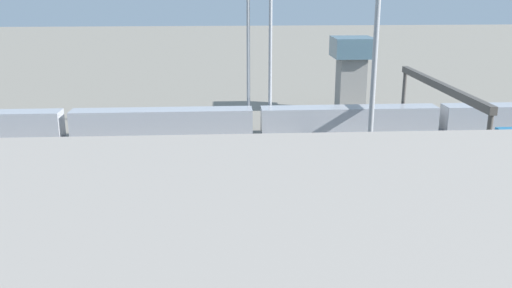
% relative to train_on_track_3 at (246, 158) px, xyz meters
% --- Properties ---
extents(ground_plane, '(400.00, 400.00, 0.00)m').
position_rel_train_on_track_3_xyz_m(ground_plane, '(-4.76, -5.00, -2.07)').
color(ground_plane, gray).
extents(track_bed_0, '(140.00, 2.80, 0.12)m').
position_rel_train_on_track_3_xyz_m(track_bed_0, '(-4.76, -15.00, -2.01)').
color(track_bed_0, '#3D3833').
rests_on(track_bed_0, ground_plane).
extents(track_bed_1, '(140.00, 2.80, 0.12)m').
position_rel_train_on_track_3_xyz_m(track_bed_1, '(-4.76, -10.00, -2.01)').
color(track_bed_1, '#3D3833').
rests_on(track_bed_1, ground_plane).
extents(track_bed_2, '(140.00, 2.80, 0.12)m').
position_rel_train_on_track_3_xyz_m(track_bed_2, '(-4.76, -5.00, -2.01)').
color(track_bed_2, '#3D3833').
rests_on(track_bed_2, ground_plane).
extents(track_bed_3, '(140.00, 2.80, 0.12)m').
position_rel_train_on_track_3_xyz_m(track_bed_3, '(-4.76, 0.00, -2.01)').
color(track_bed_3, '#4C443D').
rests_on(track_bed_3, ground_plane).
extents(track_bed_4, '(140.00, 2.80, 0.12)m').
position_rel_train_on_track_3_xyz_m(track_bed_4, '(-4.76, 5.00, -2.01)').
color(track_bed_4, '#4C443D').
rests_on(track_bed_4, ground_plane).
extents(train_on_track_3, '(90.60, 3.06, 4.40)m').
position_rel_train_on_track_3_xyz_m(train_on_track_3, '(0.00, 0.00, 0.00)').
color(train_on_track_3, '#1E6B9E').
rests_on(train_on_track_3, ground_plane).
extents(train_on_track_0, '(139.00, 3.00, 4.40)m').
position_rel_train_on_track_3_xyz_m(train_on_track_0, '(-0.74, -15.00, -0.01)').
color(train_on_track_0, '#285193').
rests_on(train_on_track_0, ground_plane).
extents(light_mast_1, '(2.80, 0.70, 28.54)m').
position_rel_train_on_track_3_xyz_m(light_mast_1, '(-10.41, 8.98, 15.99)').
color(light_mast_1, '#9EA0A5').
rests_on(light_mast_1, ground_plane).
extents(light_mast_2, '(2.80, 0.70, 26.26)m').
position_rel_train_on_track_3_xyz_m(light_mast_2, '(-1.18, -18.08, 14.74)').
color(light_mast_2, '#9EA0A5').
rests_on(light_mast_2, ground_plane).
extents(signal_gantry, '(0.70, 25.00, 8.80)m').
position_rel_train_on_track_3_xyz_m(signal_gantry, '(-21.97, -5.00, 5.35)').
color(signal_gantry, '#4C4742').
rests_on(signal_gantry, ground_plane).
extents(control_tower, '(6.00, 6.00, 11.50)m').
position_rel_train_on_track_3_xyz_m(control_tower, '(-17.53, -29.03, 4.72)').
color(control_tower, gray).
rests_on(control_tower, ground_plane).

